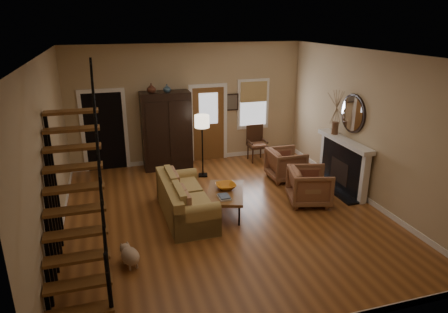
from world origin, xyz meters
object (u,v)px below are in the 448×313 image
object	(u,v)px
armchair_right	(286,164)
floor_lamp	(202,146)
side_chair	(257,144)
sofa	(186,199)
armchair_left	(309,186)
coffee_table	(226,202)
armoire	(167,131)

from	to	relation	value
armchair_right	floor_lamp	xyz separation A→B (m)	(-1.98, 0.81, 0.42)
armchair_right	side_chair	xyz separation A→B (m)	(-0.20, 1.52, 0.11)
sofa	armchair_left	bearing A→B (deg)	-4.99
coffee_table	side_chair	distance (m)	3.40
sofa	armchair_left	xyz separation A→B (m)	(2.74, -0.17, 0.02)
floor_lamp	side_chair	distance (m)	1.94
armoire	floor_lamp	world-z (taller)	armoire
armoire	side_chair	size ratio (longest dim) A/B	2.06
armoire	armchair_right	xyz separation A→B (m)	(2.75, -1.72, -0.65)
armchair_left	armchair_right	distance (m)	1.44
sofa	side_chair	xyz separation A→B (m)	(2.64, 2.78, 0.12)
sofa	armoire	bearing A→B (deg)	86.91
floor_lamp	sofa	bearing A→B (deg)	-112.58
floor_lamp	side_chair	xyz separation A→B (m)	(1.78, 0.71, -0.30)
armoire	sofa	world-z (taller)	armoire
sofa	floor_lamp	distance (m)	2.28
coffee_table	armchair_left	size ratio (longest dim) A/B	1.42
coffee_table	armchair_left	xyz separation A→B (m)	(1.91, -0.09, 0.16)
coffee_table	armchair_left	bearing A→B (deg)	-2.60
armoire	floor_lamp	size ratio (longest dim) A/B	1.29
armchair_left	side_chair	distance (m)	2.96
sofa	coffee_table	size ratio (longest dim) A/B	1.64
side_chair	armchair_left	bearing A→B (deg)	-87.99
armoire	armchair_left	distance (m)	4.17
armoire	sofa	size ratio (longest dim) A/B	1.01
armoire	coffee_table	world-z (taller)	armoire
armchair_left	armchair_right	bearing A→B (deg)	10.47
sofa	coffee_table	xyz separation A→B (m)	(0.83, -0.09, -0.15)
armoire	armchair_left	xyz separation A→B (m)	(2.65, -3.15, -0.65)
armchair_left	floor_lamp	distance (m)	2.96
armoire	floor_lamp	bearing A→B (deg)	-49.75
sofa	armchair_right	bearing A→B (deg)	22.60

